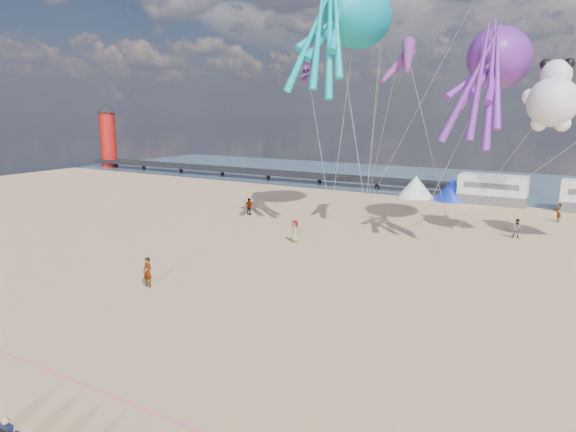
% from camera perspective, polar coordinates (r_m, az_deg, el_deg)
% --- Properties ---
extents(ground, '(120.00, 120.00, 0.00)m').
position_cam_1_polar(ground, '(23.29, -11.29, -12.83)').
color(ground, '#D8AE7C').
rests_on(ground, ground).
extents(water, '(120.00, 120.00, 0.00)m').
position_cam_1_polar(water, '(72.69, 18.91, 3.58)').
color(water, '#38546C').
rests_on(water, ground).
extents(pier, '(60.00, 3.00, 0.50)m').
position_cam_1_polar(pier, '(73.63, -4.85, 5.05)').
color(pier, black).
rests_on(pier, ground).
extents(lighthouse, '(2.60, 2.60, 9.00)m').
position_cam_1_polar(lighthouse, '(92.36, -19.35, 7.98)').
color(lighthouse, '#A5140F').
rests_on(lighthouse, ground).
extents(motorhome_0, '(6.60, 2.50, 3.00)m').
position_cam_1_polar(motorhome_0, '(56.81, 21.77, 2.75)').
color(motorhome_0, silver).
rests_on(motorhome_0, ground).
extents(tent_white, '(4.00, 4.00, 2.40)m').
position_cam_1_polar(tent_white, '(58.57, 14.01, 3.19)').
color(tent_white, white).
rests_on(tent_white, ground).
extents(tent_blue, '(4.00, 4.00, 2.40)m').
position_cam_1_polar(tent_blue, '(57.58, 17.83, 2.83)').
color(tent_blue, '#1933CC').
rests_on(tent_blue, ground).
extents(rope_line, '(34.00, 0.03, 0.03)m').
position_cam_1_polar(rope_line, '(20.27, -21.16, -17.32)').
color(rope_line, '#F2338C').
rests_on(rope_line, ground).
extents(standing_person, '(0.63, 0.44, 1.67)m').
position_cam_1_polar(standing_person, '(29.36, -15.34, -6.04)').
color(standing_person, tan).
rests_on(standing_person, ground).
extents(beachgoer_3, '(1.02, 0.59, 1.58)m').
position_cam_1_polar(beachgoer_3, '(47.49, -4.33, 1.06)').
color(beachgoer_3, '#7F6659').
rests_on(beachgoer_3, ground).
extents(beachgoer_5, '(0.68, 1.56, 1.63)m').
position_cam_1_polar(beachgoer_5, '(50.27, 27.85, 0.34)').
color(beachgoer_5, '#7F6659').
rests_on(beachgoer_5, ground).
extents(beachgoer_6, '(0.61, 0.42, 1.62)m').
position_cam_1_polar(beachgoer_6, '(37.71, 0.78, -1.70)').
color(beachgoer_6, '#7F6659').
rests_on(beachgoer_6, ground).
extents(beachgoer_7, '(0.80, 0.58, 1.52)m').
position_cam_1_polar(beachgoer_7, '(42.44, 24.14, -1.29)').
color(beachgoer_7, '#7F6659').
rests_on(beachgoer_7, ground).
extents(sandbag_a, '(0.50, 0.35, 0.22)m').
position_cam_1_polar(sandbag_a, '(46.40, 4.76, -0.06)').
color(sandbag_a, gray).
rests_on(sandbag_a, ground).
extents(sandbag_b, '(0.50, 0.35, 0.22)m').
position_cam_1_polar(sandbag_b, '(44.36, 14.35, -0.95)').
color(sandbag_b, gray).
rests_on(sandbag_b, ground).
extents(sandbag_c, '(0.50, 0.35, 0.22)m').
position_cam_1_polar(sandbag_c, '(44.08, 18.21, -1.25)').
color(sandbag_c, gray).
rests_on(sandbag_c, ground).
extents(sandbag_d, '(0.50, 0.35, 0.22)m').
position_cam_1_polar(sandbag_d, '(48.33, 17.18, -0.07)').
color(sandbag_d, gray).
rests_on(sandbag_d, ground).
extents(sandbag_e, '(0.50, 0.35, 0.22)m').
position_cam_1_polar(sandbag_e, '(49.81, 8.62, 0.67)').
color(sandbag_e, gray).
rests_on(sandbag_e, ground).
extents(kite_octopus_teal, '(4.42, 10.29, 11.76)m').
position_cam_1_polar(kite_octopus_teal, '(44.25, 7.67, 21.27)').
color(kite_octopus_teal, '#09A1A9').
extents(kite_octopus_purple, '(6.48, 10.21, 10.82)m').
position_cam_1_polar(kite_octopus_purple, '(41.30, 22.42, 15.94)').
color(kite_octopus_purple, '#6F2698').
extents(kite_panda, '(5.14, 5.00, 5.67)m').
position_cam_1_polar(kite_panda, '(39.29, 27.34, 11.19)').
color(kite_panda, white).
extents(windsock_left, '(4.28, 7.60, 7.86)m').
position_cam_1_polar(windsock_left, '(44.37, 2.15, 16.29)').
color(windsock_left, red).
extents(windsock_mid, '(2.59, 5.42, 5.38)m').
position_cam_1_polar(windsock_mid, '(38.42, 13.20, 16.92)').
color(windsock_mid, red).
extents(windsock_right, '(1.44, 5.14, 5.07)m').
position_cam_1_polar(windsock_right, '(39.79, 12.01, 15.98)').
color(windsock_right, red).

